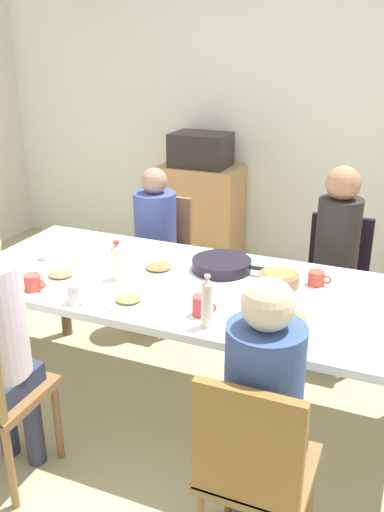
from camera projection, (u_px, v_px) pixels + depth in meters
The scene contains 24 objects.
ground_plane at pixel (192, 404), 3.13m from camera, with size 6.69×6.69×0.00m, color tan.
wall_back at pixel (297, 118), 4.59m from camera, with size 5.82×0.12×2.60m, color white.
dining_table at pixel (192, 295), 2.88m from camera, with size 2.43×1.01×0.75m.
chair_1 at pixel (161, 252), 3.92m from camera, with size 0.40×0.40×0.90m.
person_1 at pixel (155, 235), 3.78m from camera, with size 0.30×0.30×1.13m.
chair_2 at pixel (335, 279), 3.48m from camera, with size 0.40×0.40×0.90m.
person_2 at pixel (336, 251), 3.32m from camera, with size 0.30×0.30×1.25m.
chair_3 at pixel (254, 467), 1.97m from camera, with size 0.40×0.40×0.90m.
person_3 at pixel (263, 405), 1.97m from camera, with size 0.30×0.30×1.21m.
plate_0 at pixel (294, 321), 2.45m from camera, with size 0.21×0.21×0.04m.
plate_1 at pixel (129, 301), 2.63m from camera, with size 0.23×0.23×0.04m.
plate_2 at pixel (61, 276), 2.91m from camera, with size 0.24×0.24×0.04m.
plate_3 at pixel (158, 269), 2.99m from camera, with size 0.26×0.26×0.04m.
bowl_0 at pixel (279, 278), 2.81m from camera, with size 0.21×0.21×0.08m.
serving_pan at pixel (222, 265), 3.00m from camera, with size 0.50×0.32×0.06m.
cup_0 at pixel (33, 282), 2.76m from camera, with size 0.12×0.09×0.08m.
cup_1 at pixel (75, 294), 2.63m from camera, with size 0.12×0.08×0.09m.
cup_2 at pixel (201, 305), 2.51m from camera, with size 0.11×0.08×0.09m.
cup_3 at pixel (49, 251), 3.16m from camera, with size 0.12×0.09×0.08m.
cup_4 at pixel (317, 278), 2.82m from camera, with size 0.12×0.08×0.07m.
bottle_0 at pixel (117, 261), 2.87m from camera, with size 0.07×0.07×0.21m.
bottle_1 at pixel (207, 302), 2.39m from camera, with size 0.05×0.05×0.24m.
side_cabinet at pixel (200, 216), 4.91m from camera, with size 0.70×0.44×0.90m, color tan.
microwave at pixel (201, 150), 4.69m from camera, with size 0.48×0.36×0.28m, color #2C2625.
Camera 1 is at (1.00, -2.40, 1.94)m, focal length 38.90 mm.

